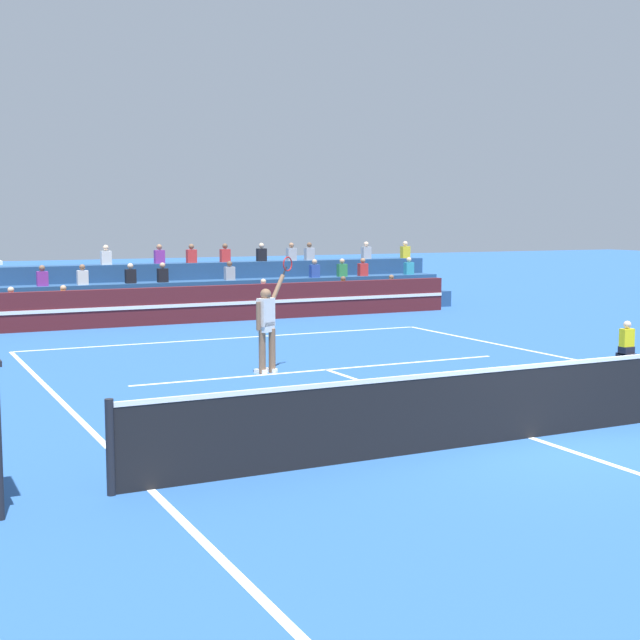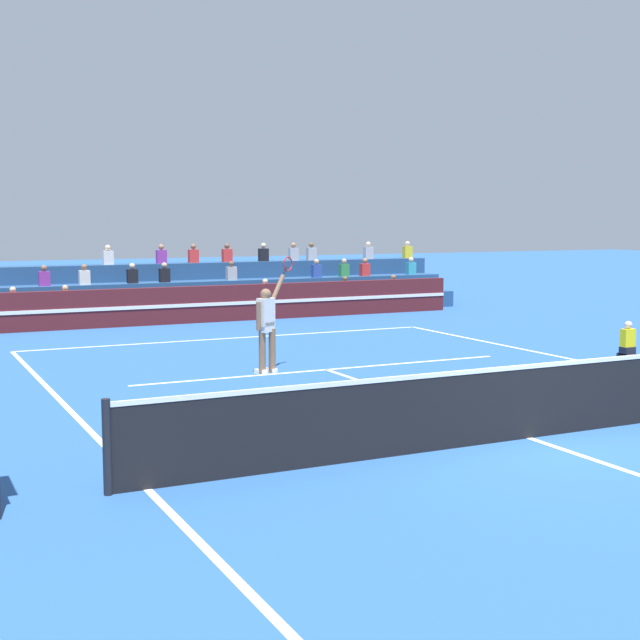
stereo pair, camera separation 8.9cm
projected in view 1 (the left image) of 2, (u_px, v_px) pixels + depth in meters
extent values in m
plane|color=#285699|center=(530.00, 438.00, 12.62)|extent=(120.00, 120.00, 0.00)
cube|color=white|center=(232.00, 338.00, 23.21)|extent=(11.00, 0.10, 0.01)
cube|color=white|center=(151.00, 489.00, 10.19)|extent=(0.10, 23.80, 0.01)
cube|color=white|center=(326.00, 370.00, 18.34)|extent=(8.25, 0.10, 0.01)
cube|color=white|center=(530.00, 438.00, 12.62)|extent=(0.10, 12.85, 0.01)
cylinder|color=black|center=(110.00, 447.00, 9.93)|extent=(0.10, 0.10, 1.10)
cube|color=black|center=(531.00, 403.00, 12.56)|extent=(11.90, 0.02, 1.00)
cube|color=white|center=(532.00, 366.00, 12.50)|extent=(11.90, 0.04, 0.06)
cube|color=#51191E|center=(187.00, 305.00, 26.51)|extent=(18.00, 0.24, 1.10)
cube|color=white|center=(188.00, 305.00, 26.39)|extent=(18.00, 0.02, 0.10)
cube|color=navy|center=(174.00, 310.00, 27.67)|extent=(20.10, 0.95, 0.55)
cube|color=orange|center=(343.00, 288.00, 30.05)|extent=(0.32, 0.22, 0.44)
sphere|color=brown|center=(343.00, 279.00, 30.01)|extent=(0.18, 0.18, 0.18)
cube|color=orange|center=(64.00, 299.00, 25.97)|extent=(0.32, 0.22, 0.44)
sphere|color=tan|center=(63.00, 288.00, 25.94)|extent=(0.18, 0.18, 0.18)
cube|color=#B2B2B7|center=(391.00, 286.00, 30.88)|extent=(0.32, 0.22, 0.44)
sphere|color=brown|center=(391.00, 277.00, 30.85)|extent=(0.18, 0.18, 0.18)
cube|color=pink|center=(263.00, 291.00, 28.76)|extent=(0.32, 0.22, 0.44)
sphere|color=beige|center=(263.00, 282.00, 28.72)|extent=(0.18, 0.18, 0.18)
cube|color=red|center=(11.00, 301.00, 25.33)|extent=(0.32, 0.22, 0.44)
sphere|color=beige|center=(11.00, 290.00, 25.29)|extent=(0.18, 0.18, 0.18)
cube|color=navy|center=(165.00, 299.00, 28.49)|extent=(20.10, 0.95, 1.10)
cube|color=#B2B2B7|center=(230.00, 273.00, 29.19)|extent=(0.32, 0.22, 0.44)
sphere|color=brown|center=(229.00, 264.00, 29.16)|extent=(0.18, 0.18, 0.18)
cube|color=purple|center=(42.00, 279.00, 26.57)|extent=(0.32, 0.22, 0.44)
sphere|color=brown|center=(42.00, 268.00, 26.53)|extent=(0.18, 0.18, 0.18)
cube|color=red|center=(363.00, 270.00, 31.40)|extent=(0.32, 0.22, 0.44)
sphere|color=#9E7051|center=(363.00, 261.00, 31.36)|extent=(0.18, 0.18, 0.18)
cube|color=#338C4C|center=(342.00, 270.00, 31.03)|extent=(0.32, 0.22, 0.44)
sphere|color=tan|center=(342.00, 261.00, 31.00)|extent=(0.18, 0.18, 0.18)
cube|color=black|center=(131.00, 276.00, 27.74)|extent=(0.32, 0.22, 0.44)
sphere|color=beige|center=(130.00, 266.00, 27.71)|extent=(0.18, 0.18, 0.18)
cube|color=silver|center=(83.00, 278.00, 27.09)|extent=(0.32, 0.22, 0.44)
sphere|color=brown|center=(82.00, 267.00, 27.05)|extent=(0.18, 0.18, 0.18)
cube|color=teal|center=(409.00, 268.00, 32.24)|extent=(0.32, 0.22, 0.44)
sphere|color=beige|center=(409.00, 260.00, 32.20)|extent=(0.18, 0.18, 0.18)
cube|color=#2D4CA5|center=(315.00, 271.00, 30.56)|extent=(0.32, 0.22, 0.44)
sphere|color=tan|center=(315.00, 262.00, 30.53)|extent=(0.18, 0.18, 0.18)
cube|color=black|center=(163.00, 275.00, 28.20)|extent=(0.32, 0.22, 0.44)
sphere|color=tan|center=(162.00, 265.00, 28.16)|extent=(0.18, 0.18, 0.18)
cube|color=navy|center=(157.00, 288.00, 29.30)|extent=(20.10, 0.95, 1.65)
cube|color=yellow|center=(405.00, 252.00, 33.21)|extent=(0.32, 0.22, 0.44)
sphere|color=beige|center=(405.00, 244.00, 33.18)|extent=(0.18, 0.18, 0.18)
cube|color=silver|center=(106.00, 258.00, 28.29)|extent=(0.32, 0.22, 0.44)
sphere|color=beige|center=(106.00, 248.00, 28.26)|extent=(0.18, 0.18, 0.18)
cube|color=purple|center=(159.00, 257.00, 29.06)|extent=(0.32, 0.22, 0.44)
sphere|color=#9E7051|center=(159.00, 247.00, 29.02)|extent=(0.18, 0.18, 0.18)
cube|color=red|center=(225.00, 256.00, 30.07)|extent=(0.32, 0.22, 0.44)
sphere|color=brown|center=(225.00, 246.00, 30.03)|extent=(0.18, 0.18, 0.18)
cube|color=red|center=(191.00, 256.00, 29.54)|extent=(0.32, 0.22, 0.44)
sphere|color=brown|center=(191.00, 247.00, 29.51)|extent=(0.18, 0.18, 0.18)
cube|color=#B2B2B7|center=(309.00, 254.00, 31.46)|extent=(0.32, 0.22, 0.44)
sphere|color=brown|center=(309.00, 245.00, 31.42)|extent=(0.18, 0.18, 0.18)
cube|color=#B2B2B7|center=(291.00, 254.00, 31.15)|extent=(0.32, 0.22, 0.44)
sphere|color=#9E7051|center=(291.00, 245.00, 31.12)|extent=(0.18, 0.18, 0.18)
cube|color=black|center=(261.00, 255.00, 30.65)|extent=(0.32, 0.22, 0.44)
sphere|color=beige|center=(261.00, 246.00, 30.62)|extent=(0.18, 0.18, 0.18)
cube|color=#B2B2B7|center=(366.00, 253.00, 32.48)|extent=(0.32, 0.22, 0.44)
sphere|color=beige|center=(366.00, 244.00, 32.44)|extent=(0.18, 0.18, 0.18)
cube|color=black|center=(626.00, 356.00, 19.83)|extent=(0.28, 0.36, 0.12)
cube|color=black|center=(626.00, 350.00, 19.81)|extent=(0.28, 0.24, 0.18)
cube|color=yellow|center=(627.00, 338.00, 19.78)|extent=(0.30, 0.18, 0.40)
sphere|color=beige|center=(627.00, 325.00, 19.75)|extent=(0.17, 0.17, 0.17)
cylinder|color=brown|center=(262.00, 352.00, 17.80)|extent=(0.14, 0.14, 0.90)
cylinder|color=brown|center=(272.00, 351.00, 17.94)|extent=(0.14, 0.14, 0.90)
cube|color=white|center=(266.00, 327.00, 17.82)|extent=(0.38, 0.33, 0.20)
cube|color=silver|center=(266.00, 312.00, 17.78)|extent=(0.41, 0.35, 0.56)
sphere|color=brown|center=(266.00, 294.00, 17.74)|extent=(0.22, 0.22, 0.22)
cube|color=white|center=(261.00, 371.00, 17.87)|extent=(0.23, 0.29, 0.09)
cube|color=white|center=(271.00, 370.00, 18.00)|extent=(0.23, 0.29, 0.09)
cylinder|color=brown|center=(258.00, 316.00, 17.59)|extent=(0.09, 0.09, 0.56)
cylinder|color=brown|center=(278.00, 288.00, 18.06)|extent=(0.42, 0.29, 0.54)
cylinder|color=black|center=(285.00, 271.00, 18.21)|extent=(0.15, 0.10, 0.20)
torus|color=#B21E1E|center=(288.00, 264.00, 18.28)|extent=(0.39, 0.23, 0.43)
sphere|color=#C6DB33|center=(538.00, 394.00, 15.65)|extent=(0.07, 0.07, 0.07)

